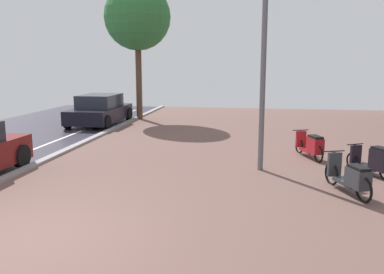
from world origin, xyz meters
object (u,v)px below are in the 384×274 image
at_px(scooter_mid, 311,146).
at_px(parked_car_far, 100,110).
at_px(street_tree, 137,17).
at_px(lamp_post, 264,47).
at_px(scooter_far, 375,160).
at_px(scooter_near, 351,177).

height_order(scooter_mid, parked_car_far, parked_car_far).
distance_m(parked_car_far, street_tree, 4.94).
relative_size(scooter_mid, lamp_post, 0.29).
height_order(scooter_far, parked_car_far, parked_car_far).
bearing_deg(lamp_post, scooter_mid, 45.83).
distance_m(scooter_mid, street_tree, 11.59).
bearing_deg(street_tree, scooter_mid, -45.50).
relative_size(scooter_near, lamp_post, 0.30).
distance_m(parked_car_far, lamp_post, 10.53).
distance_m(scooter_mid, lamp_post, 3.52).
relative_size(scooter_near, scooter_mid, 1.02).
height_order(parked_car_far, lamp_post, lamp_post).
bearing_deg(street_tree, parked_car_far, -123.73).
bearing_deg(lamp_post, street_tree, 123.15).
xyz_separation_m(scooter_mid, scooter_far, (1.31, -1.72, 0.01)).
distance_m(scooter_near, scooter_far, 1.84).
relative_size(parked_car_far, lamp_post, 0.71).
xyz_separation_m(scooter_mid, lamp_post, (-1.50, -1.54, 2.79)).
height_order(scooter_near, parked_car_far, parked_car_far).
relative_size(scooter_near, street_tree, 0.26).
bearing_deg(parked_car_far, scooter_near, -44.25).
bearing_deg(scooter_near, parked_car_far, 135.75).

